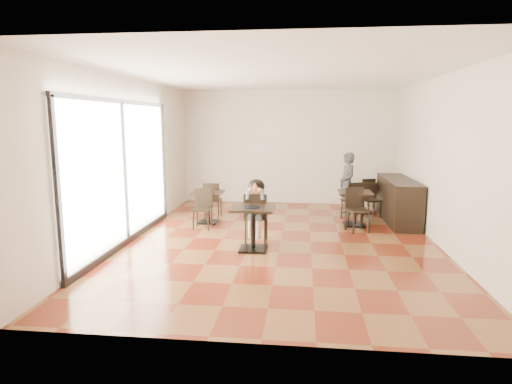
# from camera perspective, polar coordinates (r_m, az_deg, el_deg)

# --- Properties ---
(floor) EXTENTS (6.00, 8.00, 0.01)m
(floor) POSITION_cam_1_polar(r_m,az_deg,el_deg) (8.55, 3.33, -6.49)
(floor) COLOR brown
(floor) RESTS_ON ground
(ceiling) EXTENTS (6.00, 8.00, 0.01)m
(ceiling) POSITION_cam_1_polar(r_m,az_deg,el_deg) (8.26, 3.55, 15.37)
(ceiling) COLOR white
(ceiling) RESTS_ON floor
(wall_back) EXTENTS (6.00, 0.01, 3.20)m
(wall_back) POSITION_cam_1_polar(r_m,az_deg,el_deg) (12.24, 4.39, 5.95)
(wall_back) COLOR silver
(wall_back) RESTS_ON floor
(wall_front) EXTENTS (6.00, 0.01, 3.20)m
(wall_front) POSITION_cam_1_polar(r_m,az_deg,el_deg) (4.29, 0.71, -0.60)
(wall_front) COLOR silver
(wall_front) RESTS_ON floor
(wall_left) EXTENTS (0.01, 8.00, 3.20)m
(wall_left) POSITION_cam_1_polar(r_m,az_deg,el_deg) (8.92, -16.25, 4.29)
(wall_left) COLOR silver
(wall_left) RESTS_ON floor
(wall_right) EXTENTS (0.01, 8.00, 3.20)m
(wall_right) POSITION_cam_1_polar(r_m,az_deg,el_deg) (8.64, 23.77, 3.70)
(wall_right) COLOR silver
(wall_right) RESTS_ON floor
(storefront_window) EXTENTS (0.04, 4.50, 2.60)m
(storefront_window) POSITION_cam_1_polar(r_m,az_deg,el_deg) (8.47, -17.28, 2.62)
(storefront_window) COLOR white
(storefront_window) RESTS_ON floor
(child_table) EXTENTS (0.77, 0.77, 0.81)m
(child_table) POSITION_cam_1_polar(r_m,az_deg,el_deg) (7.83, -0.40, -4.89)
(child_table) COLOR black
(child_table) RESTS_ON floor
(child_chair) EXTENTS (0.44, 0.44, 0.98)m
(child_chair) POSITION_cam_1_polar(r_m,az_deg,el_deg) (8.34, 0.04, -3.41)
(child_chair) COLOR black
(child_chair) RESTS_ON floor
(child) EXTENTS (0.44, 0.62, 1.23)m
(child) POSITION_cam_1_polar(r_m,az_deg,el_deg) (8.31, 0.04, -2.56)
(child) COLOR slate
(child) RESTS_ON child_chair
(plate) EXTENTS (0.27, 0.27, 0.02)m
(plate) POSITION_cam_1_polar(r_m,az_deg,el_deg) (7.64, -0.49, -2.06)
(plate) COLOR black
(plate) RESTS_ON child_table
(pizza_slice) EXTENTS (0.29, 0.22, 0.07)m
(pizza_slice) POSITION_cam_1_polar(r_m,az_deg,el_deg) (8.04, -0.11, 0.30)
(pizza_slice) COLOR #D2B76E
(pizza_slice) RESTS_ON child
(adult_patron) EXTENTS (0.53, 0.66, 1.57)m
(adult_patron) POSITION_cam_1_polar(r_m,az_deg,el_deg) (10.99, 12.06, 1.10)
(adult_patron) COLOR #3A3A3F
(adult_patron) RESTS_ON floor
(cafe_table_mid) EXTENTS (0.95, 0.95, 0.77)m
(cafe_table_mid) POSITION_cam_1_polar(r_m,az_deg,el_deg) (9.91, 13.02, -2.18)
(cafe_table_mid) COLOR black
(cafe_table_mid) RESTS_ON floor
(cafe_table_left) EXTENTS (0.69, 0.69, 0.73)m
(cafe_table_left) POSITION_cam_1_polar(r_m,az_deg,el_deg) (9.98, -6.42, -2.05)
(cafe_table_left) COLOR black
(cafe_table_left) RESTS_ON floor
(cafe_table_back) EXTENTS (0.81, 0.81, 0.69)m
(cafe_table_back) POSITION_cam_1_polar(r_m,az_deg,el_deg) (11.41, 14.08, -0.92)
(cafe_table_back) COLOR black
(cafe_table_back) RESTS_ON floor
(chair_mid_a) EXTENTS (0.54, 0.54, 0.93)m
(chair_mid_a) POSITION_cam_1_polar(r_m,az_deg,el_deg) (10.43, 12.69, -1.15)
(chair_mid_a) COLOR black
(chair_mid_a) RESTS_ON floor
(chair_mid_b) EXTENTS (0.54, 0.54, 0.93)m
(chair_mid_b) POSITION_cam_1_polar(r_m,az_deg,el_deg) (9.36, 13.42, -2.39)
(chair_mid_b) COLOR black
(chair_mid_b) RESTS_ON floor
(chair_left_a) EXTENTS (0.39, 0.39, 0.87)m
(chair_left_a) POSITION_cam_1_polar(r_m,az_deg,el_deg) (10.49, -5.77, -1.06)
(chair_left_a) COLOR black
(chair_left_a) RESTS_ON floor
(chair_left_b) EXTENTS (0.39, 0.39, 0.87)m
(chair_left_b) POSITION_cam_1_polar(r_m,az_deg,el_deg) (9.44, -7.16, -2.28)
(chair_left_b) COLOR black
(chair_left_b) RESTS_ON floor
(chair_back_a) EXTENTS (0.46, 0.46, 0.83)m
(chair_back_a) POSITION_cam_1_polar(r_m,az_deg,el_deg) (11.96, 14.41, -0.13)
(chair_back_a) COLOR black
(chair_back_a) RESTS_ON floor
(chair_back_b) EXTENTS (0.46, 0.46, 0.83)m
(chair_back_b) POSITION_cam_1_polar(r_m,az_deg,el_deg) (10.89, 15.21, -1.10)
(chair_back_b) COLOR black
(chair_back_b) RESTS_ON floor
(service_counter) EXTENTS (0.60, 2.40, 1.00)m
(service_counter) POSITION_cam_1_polar(r_m,az_deg,el_deg) (10.61, 18.38, -1.04)
(service_counter) COLOR black
(service_counter) RESTS_ON floor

